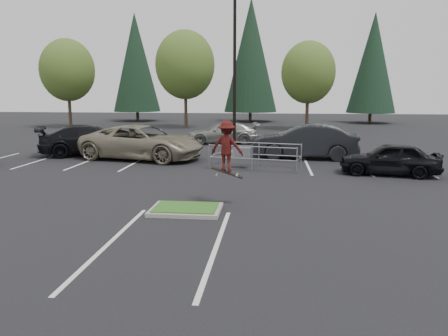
# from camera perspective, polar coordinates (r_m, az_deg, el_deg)

# --- Properties ---
(ground) EXTENTS (120.00, 120.00, 0.00)m
(ground) POSITION_cam_1_polar(r_m,az_deg,el_deg) (13.90, -4.99, -5.69)
(ground) COLOR black
(ground) RESTS_ON ground
(grass_median) EXTENTS (2.20, 1.60, 0.16)m
(grass_median) POSITION_cam_1_polar(r_m,az_deg,el_deg) (13.88, -5.00, -5.38)
(grass_median) COLOR gray
(grass_median) RESTS_ON ground
(stall_lines) EXTENTS (22.62, 17.60, 0.01)m
(stall_lines) POSITION_cam_1_polar(r_m,az_deg,el_deg) (19.91, -5.46, -0.85)
(stall_lines) COLOR silver
(stall_lines) RESTS_ON ground
(light_pole) EXTENTS (0.70, 0.60, 10.12)m
(light_pole) POSITION_cam_1_polar(r_m,az_deg,el_deg) (25.21, 1.39, 11.90)
(light_pole) COLOR gray
(light_pole) RESTS_ON ground
(decid_a) EXTENTS (5.44, 5.44, 8.91)m
(decid_a) POSITION_cam_1_polar(r_m,az_deg,el_deg) (47.87, -19.75, 11.71)
(decid_a) COLOR #38281C
(decid_a) RESTS_ON ground
(decid_b) EXTENTS (5.89, 5.89, 9.64)m
(decid_b) POSITION_cam_1_polar(r_m,az_deg,el_deg) (44.55, -5.10, 13.00)
(decid_b) COLOR #38281C
(decid_b) RESTS_ON ground
(decid_c) EXTENTS (5.12, 5.12, 8.38)m
(decid_c) POSITION_cam_1_polar(r_m,az_deg,el_deg) (43.10, 10.93, 11.91)
(decid_c) COLOR #38281C
(decid_c) RESTS_ON ground
(conif_a) EXTENTS (5.72, 5.72, 13.00)m
(conif_a) POSITION_cam_1_polar(r_m,az_deg,el_deg) (55.76, -11.45, 13.35)
(conif_a) COLOR #38281C
(conif_a) RESTS_ON ground
(conif_b) EXTENTS (6.38, 6.38, 14.50)m
(conif_b) POSITION_cam_1_polar(r_m,az_deg,el_deg) (53.83, 3.52, 14.45)
(conif_b) COLOR #38281C
(conif_b) RESTS_ON ground
(conif_c) EXTENTS (5.50, 5.50, 12.50)m
(conif_c) POSITION_cam_1_polar(r_m,az_deg,el_deg) (53.91, 18.88, 12.86)
(conif_c) COLOR #38281C
(conif_c) RESTS_ON ground
(cart_corral) EXTENTS (4.52, 2.35, 1.22)m
(cart_corral) POSITION_cam_1_polar(r_m,az_deg,el_deg) (21.40, 2.86, 2.03)
(cart_corral) COLOR #92949A
(cart_corral) RESTS_ON ground
(skateboarder) EXTENTS (1.18, 0.81, 1.91)m
(skateboarder) POSITION_cam_1_polar(r_m,az_deg,el_deg) (14.30, 0.39, 2.82)
(skateboarder) COLOR black
(skateboarder) RESTS_ON ground
(car_l_tan) EXTENTS (7.30, 4.51, 1.89)m
(car_l_tan) POSITION_cam_1_polar(r_m,az_deg,el_deg) (24.61, -10.69, 3.34)
(car_l_tan) COLOR gray
(car_l_tan) RESTS_ON ground
(car_l_black) EXTENTS (6.54, 4.59, 1.76)m
(car_l_black) POSITION_cam_1_polar(r_m,az_deg,el_deg) (26.97, -17.08, 3.51)
(car_l_black) COLOR black
(car_l_black) RESTS_ON ground
(car_r_charc) EXTENTS (5.91, 2.40, 1.91)m
(car_r_charc) POSITION_cam_1_polar(r_m,az_deg,el_deg) (24.84, 10.50, 3.43)
(car_r_charc) COLOR black
(car_r_charc) RESTS_ON ground
(car_r_black) EXTENTS (4.56, 2.48, 1.47)m
(car_r_black) POSITION_cam_1_polar(r_m,az_deg,el_deg) (21.03, 20.93, 1.14)
(car_r_black) COLOR black
(car_r_black) RESTS_ON ground
(car_far_silver) EXTENTS (5.41, 2.81, 1.50)m
(car_far_silver) POSITION_cam_1_polar(r_m,az_deg,el_deg) (31.44, -0.05, 4.60)
(car_far_silver) COLOR #969692
(car_far_silver) RESTS_ON ground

